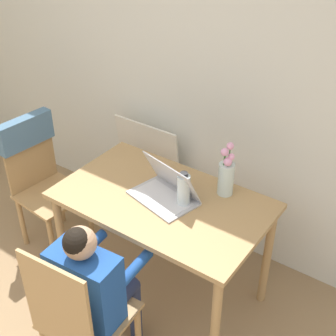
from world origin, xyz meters
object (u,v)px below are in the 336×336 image
object	(u,v)px
chair_occupied	(79,319)
laptop	(167,189)
person_seated	(93,282)
chair_spare	(37,164)
flower_vase	(226,175)
water_bottle	(184,190)

from	to	relation	value
chair_occupied	laptop	distance (m)	0.82
chair_occupied	person_seated	distance (m)	0.19
chair_spare	person_seated	xyz separation A→B (m)	(1.03, -0.56, -0.02)
laptop	flower_vase	xyz separation A→B (m)	(0.25, 0.22, 0.07)
chair_spare	flower_vase	world-z (taller)	flower_vase
person_seated	laptop	distance (m)	0.65
flower_vase	chair_spare	bearing A→B (deg)	-167.61
laptop	person_seated	bearing A→B (deg)	-76.94
chair_spare	flower_vase	bearing A→B (deg)	-72.34
flower_vase	water_bottle	size ratio (longest dim) A/B	1.54
person_seated	water_bottle	xyz separation A→B (m)	(0.12, 0.62, 0.24)
laptop	flower_vase	distance (m)	0.34
chair_spare	laptop	xyz separation A→B (m)	(1.03, 0.06, 0.18)
water_bottle	flower_vase	bearing A→B (deg)	58.57
chair_occupied	person_seated	xyz separation A→B (m)	(-0.01, 0.13, 0.14)
flower_vase	laptop	bearing A→B (deg)	-138.75
laptop	flower_vase	bearing A→B (deg)	54.59
person_seated	flower_vase	xyz separation A→B (m)	(0.25, 0.84, 0.27)
person_seated	chair_spare	bearing A→B (deg)	-32.94
chair_occupied	person_seated	bearing A→B (deg)	-90.00
chair_spare	laptop	bearing A→B (deg)	-81.30
chair_spare	water_bottle	xyz separation A→B (m)	(1.15, 0.06, 0.22)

